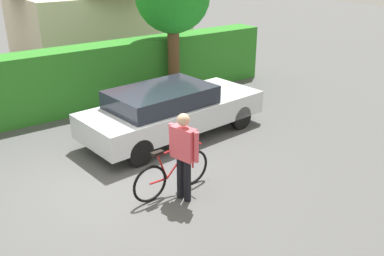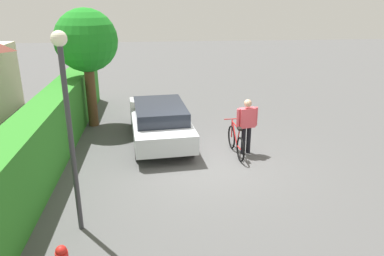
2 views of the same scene
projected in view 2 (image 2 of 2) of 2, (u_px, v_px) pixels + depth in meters
name	position (u px, v px, depth m)	size (l,w,h in m)	color
ground_plane	(209.00, 163.00, 10.49)	(60.00, 60.00, 0.00)	#4F4F4F
hedge_row	(43.00, 140.00, 9.77)	(14.70, 0.90, 1.77)	#2E7E26
parked_car_near	(159.00, 120.00, 12.01)	(4.69, 2.15, 1.28)	silver
bicycle	(236.00, 142.00, 10.97)	(1.71, 0.50, 0.96)	black
person_rider	(247.00, 122.00, 10.84)	(0.30, 0.66, 1.68)	black
street_lamp	(67.00, 108.00, 6.70)	(0.28, 0.28, 3.94)	#38383D
tree_kerbside	(86.00, 42.00, 12.58)	(2.15, 2.15, 4.14)	brown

